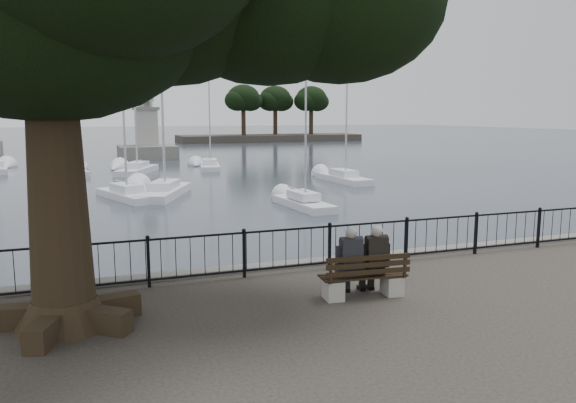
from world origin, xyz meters
name	(u,v)px	position (x,y,z in m)	size (l,w,h in m)	color
harbor	(281,288)	(0.00, 3.00, -0.50)	(260.00, 260.00, 1.20)	#605E5A
railing	(288,248)	(0.00, 2.50, 0.56)	(22.06, 0.06, 1.00)	black
bench	(364,282)	(0.79, 0.43, 0.31)	(1.71, 0.65, 0.88)	gray
person_left	(348,264)	(0.51, 0.55, 0.65)	(0.43, 0.72, 1.40)	black
person_right	(373,263)	(1.02, 0.51, 0.65)	(0.43, 0.72, 1.40)	black
lion_monument	(147,138)	(2.00, 49.94, 1.09)	(5.64, 5.64, 8.41)	#605E5A
sailboat_b	(164,190)	(-0.06, 22.16, -0.65)	(3.86, 6.17, 12.68)	silver
sailboat_c	(303,201)	(5.74, 16.07, -0.68)	(1.64, 4.75, 9.99)	silver
sailboat_d	(343,178)	(12.06, 24.80, -0.71)	(1.77, 5.54, 9.55)	silver
sailboat_f	(137,169)	(-0.34, 35.25, -0.67)	(3.86, 6.23, 11.97)	silver
sailboat_g	(210,165)	(5.57, 36.53, -0.70)	(2.43, 5.50, 9.97)	silver
sailboat_h	(73,169)	(-4.94, 36.16, -0.63)	(2.44, 5.34, 12.51)	silver
sailboat_i	(127,193)	(-2.08, 21.80, -0.66)	(3.04, 5.36, 11.54)	silver
far_shore	(274,117)	(25.54, 79.46, 3.00)	(30.00, 8.60, 9.18)	#2A2724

